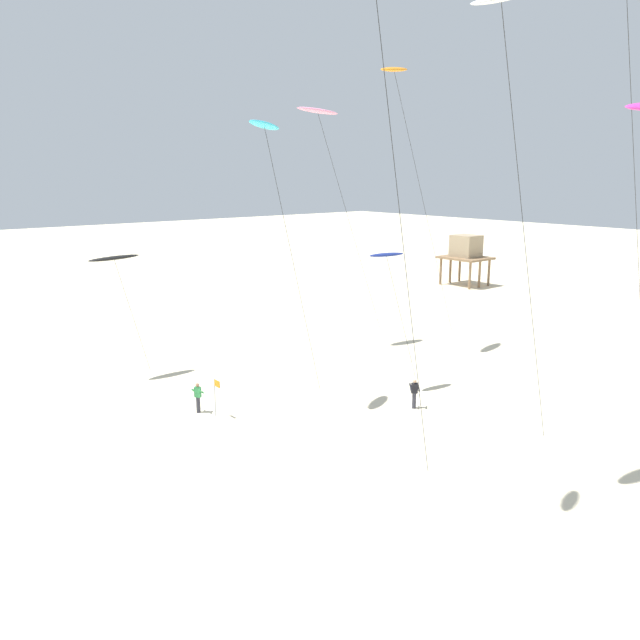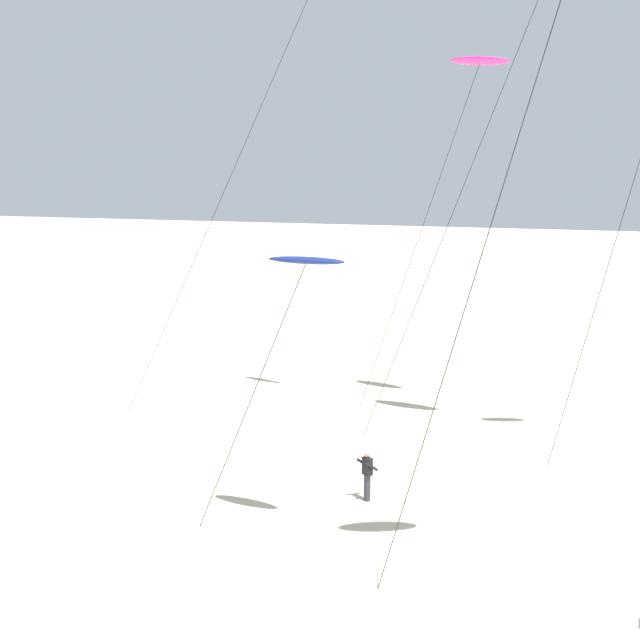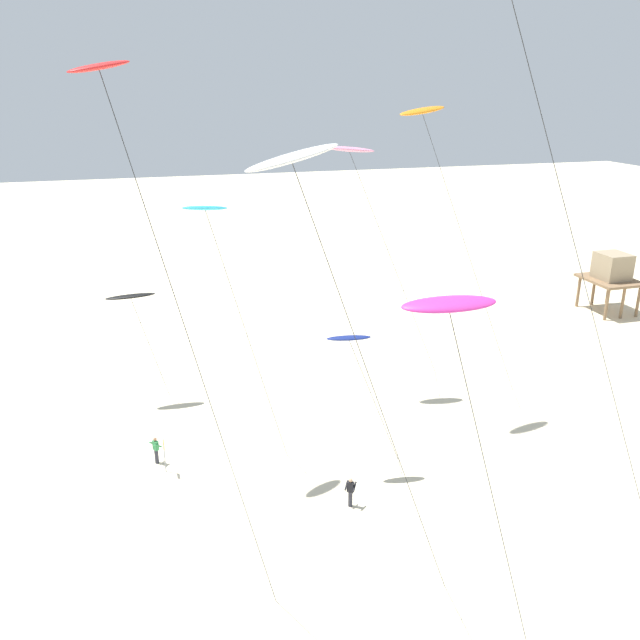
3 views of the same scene
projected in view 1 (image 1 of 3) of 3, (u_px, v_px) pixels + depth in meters
ground_plane at (262, 410)px, 34.61m from camera, size 260.00×260.00×0.00m
kite_white at (502, 3)px, 22.13m from camera, size 1.46×8.38×19.22m
kite_black at (114, 258)px, 38.56m from camera, size 0.76×3.60×7.80m
kite_pink at (318, 112)px, 43.72m from camera, size 1.64×9.23×17.18m
kite_navy at (387, 256)px, 36.01m from camera, size 0.90×4.53×8.26m
kite_orange at (395, 72)px, 41.67m from camera, size 1.87×10.35×19.75m
kite_cyan at (265, 128)px, 31.65m from camera, size 1.65×5.35×15.33m
kite_flyer_nearest at (414, 393)px, 34.66m from camera, size 0.72×0.72×1.67m
kite_flyer_middle at (198, 397)px, 34.04m from camera, size 0.72×0.71×1.67m
stilt_house at (466, 250)px, 72.02m from camera, size 5.20×4.37×5.78m
marker_flag at (216, 390)px, 33.27m from camera, size 0.57×0.05×2.10m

